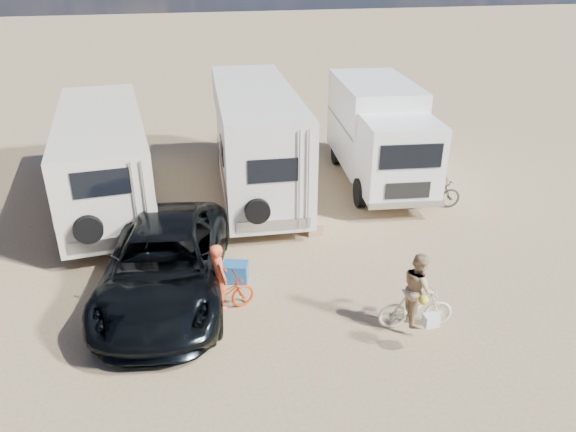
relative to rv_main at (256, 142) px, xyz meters
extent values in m
plane|color=tan|center=(-0.16, -6.79, -1.69)|extent=(140.00, 140.00, 0.00)
imported|color=black|center=(-3.14, -5.47, -0.90)|extent=(3.54, 6.08, 1.59)
imported|color=#BF3106|center=(-2.05, -6.48, -1.27)|extent=(1.68, 0.98, 0.83)
imported|color=beige|center=(1.84, -7.94, -1.22)|extent=(1.62, 0.68, 0.94)
imported|color=#EA532C|center=(-2.05, -6.48, -0.93)|extent=(0.51, 0.64, 1.52)
imported|color=tan|center=(1.84, -7.94, -0.90)|extent=(0.71, 0.85, 1.58)
imported|color=#292C29|center=(4.93, -2.61, -1.21)|extent=(1.90, 0.87, 0.97)
cube|color=#1E5593|center=(-1.54, -5.27, -1.46)|extent=(0.69, 0.59, 0.47)
cube|color=#967052|center=(0.96, -3.36, -1.52)|extent=(0.47, 0.47, 0.34)
camera|label=1|loc=(-2.93, -16.21, 5.37)|focal=33.49mm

